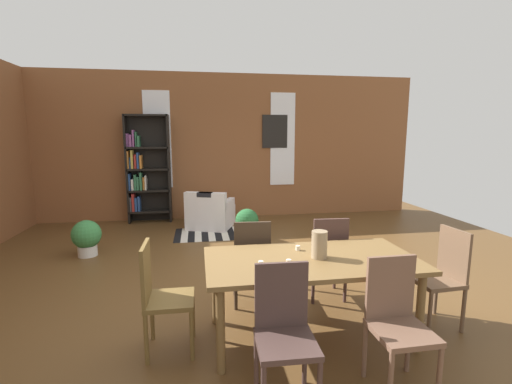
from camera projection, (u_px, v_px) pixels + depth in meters
ground_plane at (245, 285)px, 4.40m from camera, size 10.02×10.02×0.00m
back_wall_brick at (222, 147)px, 7.82m from camera, size 8.71×0.12×3.12m
window_pane_0 at (158, 140)px, 7.51m from camera, size 0.55×0.02×2.03m
window_pane_1 at (283, 139)px, 7.94m from camera, size 0.55×0.02×2.03m
dining_table at (311, 267)px, 3.18m from camera, size 1.87×0.95×0.75m
vase_on_table at (319, 244)px, 3.15m from camera, size 0.14×0.14×0.24m
tealight_candle_0 at (261, 263)px, 2.99m from camera, size 0.04×0.04×0.03m
tealight_candle_1 at (289, 261)px, 3.04m from camera, size 0.04×0.04×0.03m
tealight_candle_2 at (298, 248)px, 3.37m from camera, size 0.04×0.04×0.05m
dining_chair_far_right at (327, 255)px, 3.95m from camera, size 0.42×0.42×0.95m
dining_chair_near_left at (284, 329)px, 2.45m from camera, size 0.41×0.41×0.95m
dining_chair_head_right at (442, 274)px, 3.41m from camera, size 0.42×0.42×0.95m
dining_chair_far_left at (252, 259)px, 3.82m from camera, size 0.43×0.43×0.95m
dining_chair_head_left at (161, 294)px, 2.99m from camera, size 0.40×0.40×0.95m
dining_chair_near_right at (397, 319)px, 2.58m from camera, size 0.40×0.40×0.95m
bookshelf_tall at (145, 170)px, 7.40m from camera, size 0.88×0.28×2.23m
armchair_white at (210, 214)px, 7.05m from camera, size 1.03×1.03×0.75m
potted_plant_by_shelf at (247, 223)px, 6.22m from camera, size 0.41×0.41×0.55m
potted_plant_corner at (87, 237)px, 5.40m from camera, size 0.43×0.43×0.55m
striped_rug at (208, 234)px, 6.62m from camera, size 1.22×0.94×0.01m
framed_picture at (275, 131)px, 7.88m from camera, size 0.56×0.03×0.72m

